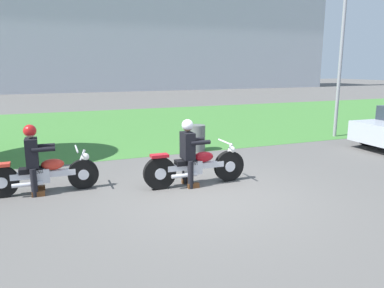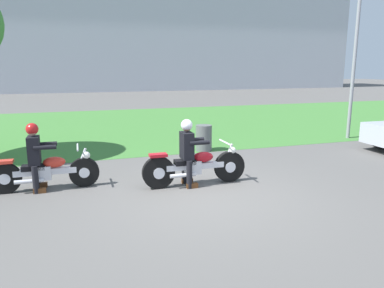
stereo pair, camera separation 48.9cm
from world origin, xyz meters
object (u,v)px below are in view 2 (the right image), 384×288
(streetlight_pole, at_px, (360,21))
(rider_follow, at_px, (35,152))
(trash_can, at_px, (204,138))
(motorcycle_lead, at_px, (195,166))
(rider_lead, at_px, (188,147))
(motorcycle_follow, at_px, (46,172))

(streetlight_pole, bearing_deg, rider_follow, -165.38)
(trash_can, bearing_deg, rider_follow, -152.14)
(motorcycle_lead, height_order, streetlight_pole, streetlight_pole)
(streetlight_pole, bearing_deg, rider_lead, -155.15)
(motorcycle_follow, distance_m, streetlight_pole, 10.89)
(motorcycle_follow, distance_m, trash_can, 4.89)
(rider_lead, bearing_deg, rider_follow, 168.53)
(motorcycle_follow, distance_m, rider_follow, 0.46)
(rider_follow, distance_m, streetlight_pole, 10.91)
(rider_follow, xyz_separation_m, streetlight_pole, (10.11, 2.64, 3.17))
(motorcycle_follow, xyz_separation_m, trash_can, (4.28, 2.36, 0.01))
(trash_can, bearing_deg, streetlight_pole, 2.87)
(rider_lead, bearing_deg, motorcycle_follow, 167.92)
(rider_lead, height_order, trash_can, rider_lead)
(rider_lead, relative_size, rider_follow, 1.02)
(rider_lead, distance_m, streetlight_pole, 8.46)
(rider_follow, bearing_deg, trash_can, 28.93)
(motorcycle_follow, bearing_deg, rider_follow, 179.13)
(rider_lead, xyz_separation_m, streetlight_pole, (7.12, 3.30, 3.14))
(motorcycle_lead, distance_m, motorcycle_follow, 3.06)
(motorcycle_lead, relative_size, streetlight_pole, 0.35)
(motorcycle_follow, relative_size, streetlight_pole, 0.33)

